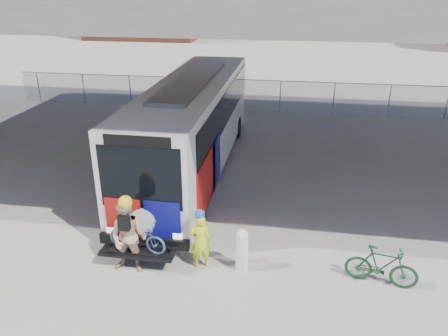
% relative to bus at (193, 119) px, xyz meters
% --- Properties ---
extents(ground, '(160.00, 160.00, 0.00)m').
position_rel_bus_xyz_m(ground, '(2.00, -3.09, -2.11)').
color(ground, '#9E9991').
rests_on(ground, ground).
extents(bus, '(2.67, 12.96, 3.69)m').
position_rel_bus_xyz_m(bus, '(0.00, 0.00, 0.00)').
color(bus, silver).
rests_on(bus, ground).
extents(chainlink_fence, '(30.00, 0.06, 30.00)m').
position_rel_bus_xyz_m(chainlink_fence, '(2.00, 8.91, -0.69)').
color(chainlink_fence, gray).
rests_on(chainlink_fence, ground).
extents(bollard, '(0.32, 0.32, 1.24)m').
position_rel_bus_xyz_m(bollard, '(2.74, -6.33, -1.45)').
color(bollard, silver).
rests_on(bollard, ground).
extents(cyclist_hivis, '(0.66, 0.55, 1.71)m').
position_rel_bus_xyz_m(cyclist_hivis, '(1.64, -6.33, -1.29)').
color(cyclist_hivis, '#DBED18').
rests_on(cyclist_hivis, ground).
extents(cyclist_tan, '(0.99, 0.78, 2.21)m').
position_rel_bus_xyz_m(cyclist_tan, '(-0.12, -6.83, -1.07)').
color(cyclist_tan, tan).
rests_on(cyclist_tan, ground).
extents(bike_parked, '(1.83, 0.82, 1.06)m').
position_rel_bus_xyz_m(bike_parked, '(6.24, -6.33, -1.58)').
color(bike_parked, '#133D21').
rests_on(bike_parked, ground).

